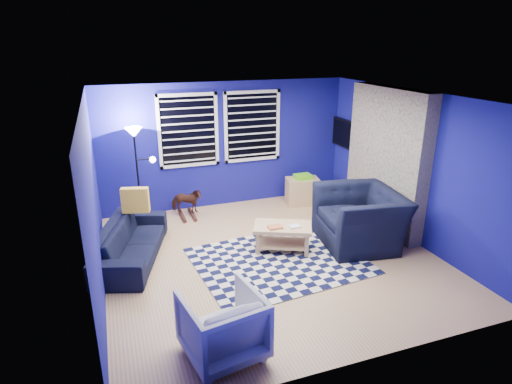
% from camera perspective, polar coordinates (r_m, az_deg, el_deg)
% --- Properties ---
extents(floor, '(5.00, 5.00, 0.00)m').
position_cam_1_polar(floor, '(6.86, 1.98, -8.63)').
color(floor, tan).
rests_on(floor, ground).
extents(ceiling, '(5.00, 5.00, 0.00)m').
position_cam_1_polar(ceiling, '(6.09, 2.26, 12.57)').
color(ceiling, white).
rests_on(ceiling, wall_back).
extents(wall_back, '(5.00, 0.00, 5.00)m').
position_cam_1_polar(wall_back, '(8.65, -4.03, 6.25)').
color(wall_back, navy).
rests_on(wall_back, floor).
extents(wall_left, '(0.00, 5.00, 5.00)m').
position_cam_1_polar(wall_left, '(5.96, -20.85, -1.30)').
color(wall_left, navy).
rests_on(wall_left, floor).
extents(wall_right, '(0.00, 5.00, 5.00)m').
position_cam_1_polar(wall_right, '(7.61, 19.92, 3.24)').
color(wall_right, navy).
rests_on(wall_right, floor).
extents(fireplace, '(0.65, 2.00, 2.50)m').
position_cam_1_polar(fireplace, '(7.92, 16.84, 3.78)').
color(fireplace, gray).
rests_on(fireplace, floor).
extents(window_left, '(1.17, 0.06, 1.42)m').
position_cam_1_polar(window_left, '(8.37, -9.01, 8.06)').
color(window_left, black).
rests_on(window_left, wall_back).
extents(window_right, '(1.17, 0.06, 1.42)m').
position_cam_1_polar(window_right, '(8.70, -0.48, 8.74)').
color(window_right, black).
rests_on(window_right, wall_back).
extents(tv, '(0.07, 1.00, 0.58)m').
position_cam_1_polar(tv, '(9.13, 11.92, 7.56)').
color(tv, black).
rests_on(tv, wall_right).
extents(rug, '(2.68, 2.22, 0.02)m').
position_cam_1_polar(rug, '(6.74, 3.05, -9.14)').
color(rug, black).
rests_on(rug, floor).
extents(sofa, '(2.14, 1.35, 0.58)m').
position_cam_1_polar(sofa, '(6.95, -16.32, -6.38)').
color(sofa, black).
rests_on(sofa, floor).
extents(armchair_big, '(1.56, 1.41, 0.91)m').
position_cam_1_polar(armchair_big, '(7.32, 13.67, -3.36)').
color(armchair_big, black).
rests_on(armchair_big, floor).
extents(armchair_bent, '(0.93, 0.95, 0.75)m').
position_cam_1_polar(armchair_bent, '(4.80, -4.48, -17.30)').
color(armchair_bent, gray).
rests_on(armchair_bent, floor).
extents(rocking_horse, '(0.44, 0.64, 0.50)m').
position_cam_1_polar(rocking_horse, '(8.32, -9.26, -1.23)').
color(rocking_horse, '#442216').
rests_on(rocking_horse, floor).
extents(coffee_table, '(1.06, 0.86, 0.46)m').
position_cam_1_polar(coffee_table, '(6.94, 3.55, -5.40)').
color(coffee_table, tan).
rests_on(coffee_table, rug).
extents(cabinet, '(0.73, 0.56, 0.64)m').
position_cam_1_polar(cabinet, '(8.94, 6.20, 0.17)').
color(cabinet, tan).
rests_on(cabinet, floor).
extents(floor_lamp, '(0.49, 0.30, 1.80)m').
position_cam_1_polar(floor_lamp, '(7.92, -15.70, 5.96)').
color(floor_lamp, black).
rests_on(floor_lamp, floor).
extents(throw_pillow, '(0.46, 0.25, 0.41)m').
position_cam_1_polar(throw_pillow, '(7.21, -15.79, -1.05)').
color(throw_pillow, yellow).
rests_on(throw_pillow, sofa).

